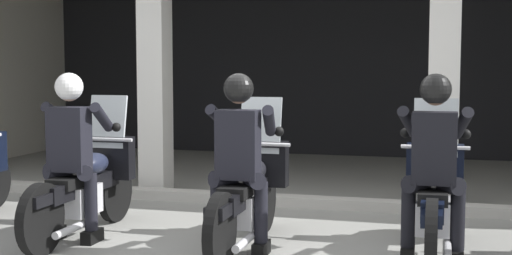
{
  "coord_description": "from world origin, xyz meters",
  "views": [
    {
      "loc": [
        1.71,
        -6.16,
        1.64
      ],
      "look_at": [
        0.0,
        0.09,
        1.07
      ],
      "focal_mm": 48.39,
      "sensor_mm": 36.0,
      "label": 1
    }
  ],
  "objects_px": {
    "motorcycle_right": "(434,197)",
    "police_officer_right": "(434,151)",
    "police_officer_left": "(71,142)",
    "motorcycle_center": "(248,192)",
    "police_officer_center": "(239,148)",
    "motorcycle_left": "(87,184)"
  },
  "relations": [
    {
      "from": "motorcycle_left",
      "to": "motorcycle_center",
      "type": "bearing_deg",
      "value": -2.38
    },
    {
      "from": "police_officer_left",
      "to": "police_officer_right",
      "type": "height_order",
      "value": "same"
    },
    {
      "from": "motorcycle_right",
      "to": "police_officer_left",
      "type": "bearing_deg",
      "value": 177.88
    },
    {
      "from": "motorcycle_left",
      "to": "police_officer_right",
      "type": "distance_m",
      "value": 3.31
    },
    {
      "from": "motorcycle_right",
      "to": "police_officer_right",
      "type": "relative_size",
      "value": 1.29
    },
    {
      "from": "motorcycle_center",
      "to": "police_officer_center",
      "type": "distance_m",
      "value": 0.52
    },
    {
      "from": "motorcycle_right",
      "to": "police_officer_right",
      "type": "height_order",
      "value": "police_officer_right"
    },
    {
      "from": "motorcycle_left",
      "to": "police_officer_center",
      "type": "relative_size",
      "value": 1.29
    },
    {
      "from": "police_officer_center",
      "to": "motorcycle_left",
      "type": "bearing_deg",
      "value": 163.6
    },
    {
      "from": "police_officer_center",
      "to": "motorcycle_right",
      "type": "xyz_separation_m",
      "value": [
        1.64,
        0.46,
        -0.44
      ]
    },
    {
      "from": "motorcycle_left",
      "to": "motorcycle_center",
      "type": "xyz_separation_m",
      "value": [
        1.64,
        -0.01,
        0.0
      ]
    },
    {
      "from": "motorcycle_right",
      "to": "police_officer_right",
      "type": "bearing_deg",
      "value": -100.14
    },
    {
      "from": "police_officer_left",
      "to": "police_officer_center",
      "type": "bearing_deg",
      "value": -2.38
    },
    {
      "from": "police_officer_right",
      "to": "motorcycle_right",
      "type": "bearing_deg",
      "value": 79.86
    },
    {
      "from": "police_officer_left",
      "to": "motorcycle_right",
      "type": "distance_m",
      "value": 3.34
    },
    {
      "from": "motorcycle_center",
      "to": "police_officer_right",
      "type": "relative_size",
      "value": 1.29
    },
    {
      "from": "police_officer_left",
      "to": "motorcycle_center",
      "type": "distance_m",
      "value": 1.72
    },
    {
      "from": "police_officer_center",
      "to": "police_officer_right",
      "type": "height_order",
      "value": "same"
    },
    {
      "from": "police_officer_left",
      "to": "police_officer_right",
      "type": "xyz_separation_m",
      "value": [
        3.28,
        0.16,
        0.0
      ]
    },
    {
      "from": "motorcycle_left",
      "to": "police_officer_right",
      "type": "height_order",
      "value": "police_officer_right"
    },
    {
      "from": "motorcycle_right",
      "to": "motorcycle_left",
      "type": "bearing_deg",
      "value": 172.97
    },
    {
      "from": "police_officer_left",
      "to": "police_officer_center",
      "type": "relative_size",
      "value": 1.0
    }
  ]
}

